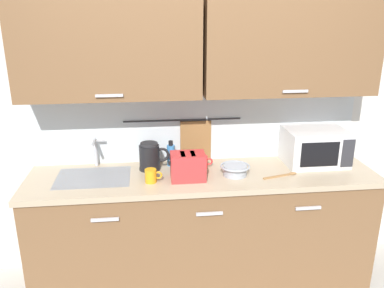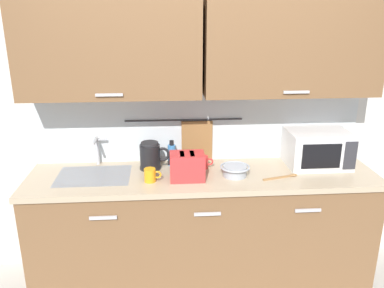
{
  "view_description": "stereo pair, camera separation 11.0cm",
  "coord_description": "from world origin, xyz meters",
  "px_view_note": "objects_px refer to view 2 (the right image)",
  "views": [
    {
      "loc": [
        -0.39,
        -2.35,
        2.03
      ],
      "look_at": [
        -0.08,
        0.33,
        1.12
      ],
      "focal_mm": 37.21,
      "sensor_mm": 36.0,
      "label": 1
    },
    {
      "loc": [
        -0.28,
        -2.36,
        2.03
      ],
      "look_at": [
        -0.08,
        0.33,
        1.12
      ],
      "focal_mm": 37.21,
      "sensor_mm": 36.0,
      "label": 2
    }
  ],
  "objects_px": {
    "mixing_bowl": "(235,170)",
    "wooden_spoon": "(285,176)",
    "mug_by_kettle": "(203,162)",
    "dish_soap_bottle": "(172,154)",
    "toaster": "(187,166)",
    "microwave": "(317,148)",
    "mug_near_sink": "(150,175)",
    "electric_kettle": "(151,156)"
  },
  "relations": [
    {
      "from": "microwave",
      "to": "dish_soap_bottle",
      "type": "distance_m",
      "value": 1.11
    },
    {
      "from": "toaster",
      "to": "wooden_spoon",
      "type": "relative_size",
      "value": 0.94
    },
    {
      "from": "dish_soap_bottle",
      "to": "wooden_spoon",
      "type": "distance_m",
      "value": 0.85
    },
    {
      "from": "microwave",
      "to": "mug_near_sink",
      "type": "xyz_separation_m",
      "value": [
        -1.26,
        -0.22,
        -0.09
      ]
    },
    {
      "from": "mug_near_sink",
      "to": "toaster",
      "type": "relative_size",
      "value": 0.47
    },
    {
      "from": "mixing_bowl",
      "to": "mug_by_kettle",
      "type": "relative_size",
      "value": 1.78
    },
    {
      "from": "mixing_bowl",
      "to": "toaster",
      "type": "xyz_separation_m",
      "value": [
        -0.34,
        -0.03,
        0.05
      ]
    },
    {
      "from": "microwave",
      "to": "toaster",
      "type": "xyz_separation_m",
      "value": [
        -1.0,
        -0.19,
        -0.04
      ]
    },
    {
      "from": "dish_soap_bottle",
      "to": "mug_near_sink",
      "type": "height_order",
      "value": "dish_soap_bottle"
    },
    {
      "from": "toaster",
      "to": "mug_by_kettle",
      "type": "height_order",
      "value": "toaster"
    },
    {
      "from": "mug_by_kettle",
      "to": "mug_near_sink",
      "type": "bearing_deg",
      "value": -150.74
    },
    {
      "from": "mug_near_sink",
      "to": "mug_by_kettle",
      "type": "relative_size",
      "value": 1.0
    },
    {
      "from": "mug_by_kettle",
      "to": "wooden_spoon",
      "type": "relative_size",
      "value": 0.44
    },
    {
      "from": "microwave",
      "to": "mug_by_kettle",
      "type": "height_order",
      "value": "microwave"
    },
    {
      "from": "mixing_bowl",
      "to": "wooden_spoon",
      "type": "xyz_separation_m",
      "value": [
        0.35,
        -0.05,
        -0.04
      ]
    },
    {
      "from": "electric_kettle",
      "to": "mug_by_kettle",
      "type": "height_order",
      "value": "electric_kettle"
    },
    {
      "from": "mug_by_kettle",
      "to": "wooden_spoon",
      "type": "bearing_deg",
      "value": -21.19
    },
    {
      "from": "wooden_spoon",
      "to": "mixing_bowl",
      "type": "bearing_deg",
      "value": 171.34
    },
    {
      "from": "dish_soap_bottle",
      "to": "mixing_bowl",
      "type": "height_order",
      "value": "dish_soap_bottle"
    },
    {
      "from": "mug_near_sink",
      "to": "mixing_bowl",
      "type": "height_order",
      "value": "mug_near_sink"
    },
    {
      "from": "electric_kettle",
      "to": "mixing_bowl",
      "type": "bearing_deg",
      "value": -16.89
    },
    {
      "from": "electric_kettle",
      "to": "toaster",
      "type": "distance_m",
      "value": 0.34
    },
    {
      "from": "microwave",
      "to": "mug_near_sink",
      "type": "bearing_deg",
      "value": -170.21
    },
    {
      "from": "mixing_bowl",
      "to": "wooden_spoon",
      "type": "relative_size",
      "value": 0.78
    },
    {
      "from": "mixing_bowl",
      "to": "wooden_spoon",
      "type": "bearing_deg",
      "value": -8.66
    },
    {
      "from": "dish_soap_bottle",
      "to": "mug_near_sink",
      "type": "bearing_deg",
      "value": -117.43
    },
    {
      "from": "mug_near_sink",
      "to": "toaster",
      "type": "bearing_deg",
      "value": 5.41
    },
    {
      "from": "dish_soap_bottle",
      "to": "wooden_spoon",
      "type": "relative_size",
      "value": 0.72
    },
    {
      "from": "dish_soap_bottle",
      "to": "mixing_bowl",
      "type": "xyz_separation_m",
      "value": [
        0.44,
        -0.25,
        -0.04
      ]
    },
    {
      "from": "electric_kettle",
      "to": "mug_by_kettle",
      "type": "xyz_separation_m",
      "value": [
        0.39,
        -0.02,
        -0.05
      ]
    },
    {
      "from": "electric_kettle",
      "to": "dish_soap_bottle",
      "type": "relative_size",
      "value": 1.16
    },
    {
      "from": "mug_near_sink",
      "to": "wooden_spoon",
      "type": "relative_size",
      "value": 0.44
    },
    {
      "from": "microwave",
      "to": "mixing_bowl",
      "type": "height_order",
      "value": "microwave"
    },
    {
      "from": "microwave",
      "to": "wooden_spoon",
      "type": "relative_size",
      "value": 1.69
    },
    {
      "from": "wooden_spoon",
      "to": "microwave",
      "type": "bearing_deg",
      "value": 34.98
    },
    {
      "from": "dish_soap_bottle",
      "to": "mug_by_kettle",
      "type": "distance_m",
      "value": 0.25
    },
    {
      "from": "toaster",
      "to": "mixing_bowl",
      "type": "bearing_deg",
      "value": 4.95
    },
    {
      "from": "mug_by_kettle",
      "to": "microwave",
      "type": "bearing_deg",
      "value": -0.06
    },
    {
      "from": "mixing_bowl",
      "to": "mug_by_kettle",
      "type": "xyz_separation_m",
      "value": [
        -0.21,
        0.16,
        0.0
      ]
    },
    {
      "from": "dish_soap_bottle",
      "to": "mug_near_sink",
      "type": "relative_size",
      "value": 1.63
    },
    {
      "from": "wooden_spoon",
      "to": "mug_by_kettle",
      "type": "bearing_deg",
      "value": 158.81
    },
    {
      "from": "microwave",
      "to": "mixing_bowl",
      "type": "bearing_deg",
      "value": -166.08
    }
  ]
}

